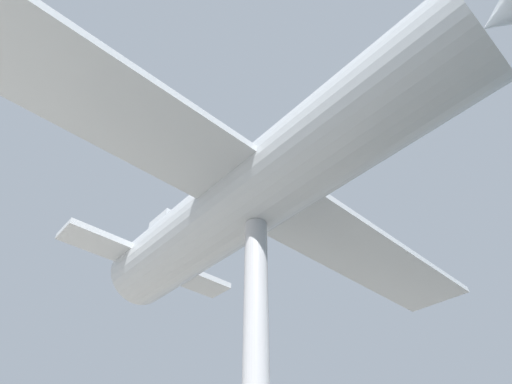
{
  "coord_description": "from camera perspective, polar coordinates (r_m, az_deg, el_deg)",
  "views": [
    {
      "loc": [
        5.65,
        4.27,
        1.69
      ],
      "look_at": [
        0.0,
        0.0,
        7.74
      ],
      "focal_mm": 28.0,
      "sensor_mm": 36.0,
      "label": 1
    }
  ],
  "objects": [
    {
      "name": "suspended_airplane",
      "position": [
        9.15,
        1.31,
        0.98
      ],
      "size": [
        17.04,
        12.6,
        2.85
      ],
      "rotation": [
        0.0,
        0.0,
        -0.19
      ],
      "color": "#B2B7BC",
      "rests_on": "support_pylon_central"
    }
  ]
}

